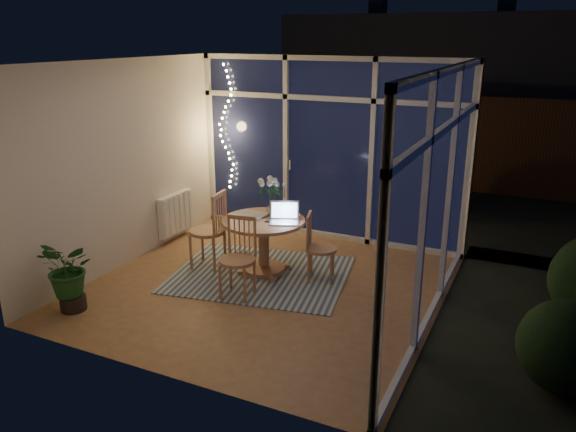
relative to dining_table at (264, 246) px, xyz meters
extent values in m
plane|color=brown|center=(0.22, -0.39, -0.35)|extent=(4.00, 4.00, 0.00)
plane|color=white|center=(0.22, -0.39, 2.25)|extent=(4.00, 4.00, 0.00)
cube|color=silver|center=(0.22, 1.61, 0.95)|extent=(4.00, 0.04, 2.60)
cube|color=silver|center=(0.22, -2.39, 0.95)|extent=(4.00, 0.04, 2.60)
cube|color=silver|center=(-1.78, -0.39, 0.95)|extent=(0.04, 4.00, 2.60)
cube|color=silver|center=(2.22, -0.39, 0.95)|extent=(0.04, 4.00, 2.60)
cube|color=silver|center=(0.22, 1.57, 0.95)|extent=(4.00, 0.10, 2.60)
cube|color=silver|center=(2.18, -0.39, 0.95)|extent=(0.10, 4.00, 2.60)
cube|color=white|center=(-1.72, 0.51, 0.05)|extent=(0.10, 0.70, 0.58)
cube|color=black|center=(0.72, 4.61, -0.41)|extent=(12.00, 6.00, 0.10)
cube|color=#382314|center=(0.22, 5.11, 0.55)|extent=(11.00, 0.08, 1.80)
cube|color=#32343C|center=(0.52, 8.11, 1.85)|extent=(7.00, 3.00, 2.20)
sphere|color=black|center=(-0.58, 3.01, 0.10)|extent=(0.90, 0.90, 0.90)
cube|color=beige|center=(0.00, -0.10, -0.34)|extent=(2.39, 2.05, 0.01)
cylinder|color=#AA6D4D|center=(0.00, 0.00, 0.00)|extent=(1.20, 1.20, 0.70)
cube|color=#AA6D4D|center=(-0.73, -0.16, 0.16)|extent=(0.53, 0.53, 1.03)
cube|color=#AA6D4D|center=(0.74, 0.09, 0.08)|extent=(0.49, 0.49, 0.86)
cube|color=#AA6D4D|center=(0.05, -0.75, 0.12)|extent=(0.49, 0.49, 0.94)
imported|color=white|center=(0.03, 0.22, 0.46)|extent=(0.23, 0.23, 0.21)
imported|color=white|center=(0.30, 0.23, 0.37)|extent=(0.18, 0.18, 0.04)
cube|color=beige|center=(-0.23, 0.06, 0.36)|extent=(0.39, 0.30, 0.02)
cube|color=black|center=(0.11, -0.06, 0.36)|extent=(0.11, 0.06, 0.01)
imported|color=#1B4D1F|center=(-1.41, -1.80, 0.03)|extent=(0.65, 0.60, 0.76)
camera|label=1|loc=(3.09, -5.79, 2.53)|focal=35.00mm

